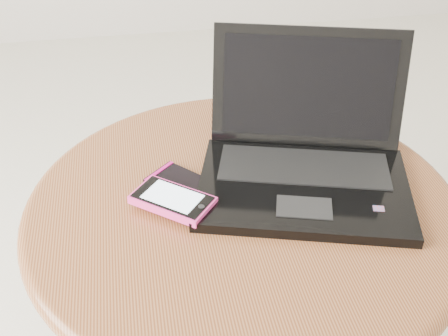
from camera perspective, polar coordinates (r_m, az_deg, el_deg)
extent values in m
cylinder|color=brown|center=(1.04, 1.65, -14.46)|extent=(0.11, 0.11, 0.46)
cylinder|color=brown|center=(0.87, 1.93, -3.84)|extent=(0.63, 0.63, 0.03)
torus|color=brown|center=(0.87, 1.93, -3.84)|extent=(0.66, 0.66, 0.03)
cube|color=black|center=(0.87, 7.99, -2.01)|extent=(0.37, 0.30, 0.02)
cube|color=black|center=(0.91, 8.01, 0.14)|extent=(0.28, 0.17, 0.00)
cube|color=black|center=(0.82, 8.07, -3.93)|extent=(0.09, 0.07, 0.00)
cube|color=red|center=(0.84, 15.29, -3.95)|extent=(0.02, 0.02, 0.00)
cube|color=black|center=(0.94, 8.43, 8.01)|extent=(0.31, 0.14, 0.19)
cube|color=black|center=(0.93, 8.43, 7.96)|extent=(0.28, 0.12, 0.16)
cube|color=black|center=(0.88, -3.87, -1.85)|extent=(0.13, 0.13, 0.01)
cube|color=#C41075|center=(0.90, -6.54, -0.30)|extent=(0.05, 0.05, 0.00)
cube|color=#FF3797|center=(0.83, -5.18, -3.26)|extent=(0.13, 0.12, 0.01)
cube|color=black|center=(0.83, -5.20, -2.90)|extent=(0.12, 0.11, 0.00)
cube|color=#D0E9FB|center=(0.83, -5.20, -2.85)|extent=(0.09, 0.09, 0.00)
cylinder|color=black|center=(0.81, -2.30, -3.89)|extent=(0.01, 0.01, 0.00)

